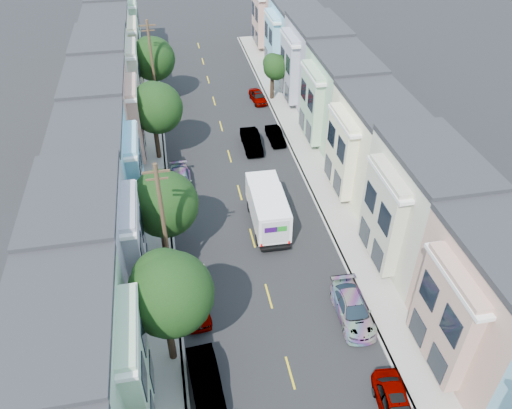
{
  "coord_description": "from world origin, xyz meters",
  "views": [
    {
      "loc": [
        -5.15,
        -22.26,
        25.5
      ],
      "look_at": [
        0.53,
        7.32,
        2.2
      ],
      "focal_mm": 35.0,
      "sensor_mm": 36.0,
      "label": 1
    }
  ],
  "objects_px": {
    "parked_left_b": "(206,381)",
    "lead_sedan": "(251,141)",
    "tree_b": "(169,295)",
    "tree_e": "(152,59)",
    "tree_c": "(163,204)",
    "parked_left_d": "(181,181)",
    "parked_right_b": "(353,309)",
    "utility_pole_near": "(165,231)",
    "utility_pole_far": "(153,69)",
    "tree_d": "(156,108)",
    "tree_far_r": "(275,68)",
    "parked_right_c": "(275,136)",
    "parked_right_d": "(258,97)",
    "parked_right_a": "(396,406)",
    "fedex_truck": "(268,207)",
    "parked_left_c": "(196,306)"
  },
  "relations": [
    {
      "from": "utility_pole_near",
      "to": "utility_pole_far",
      "type": "bearing_deg",
      "value": 90.0
    },
    {
      "from": "tree_d",
      "to": "utility_pole_far",
      "type": "height_order",
      "value": "utility_pole_far"
    },
    {
      "from": "utility_pole_near",
      "to": "parked_left_b",
      "type": "xyz_separation_m",
      "value": [
        1.4,
        -8.09,
        -4.41
      ]
    },
    {
      "from": "parked_right_d",
      "to": "tree_c",
      "type": "bearing_deg",
      "value": -121.16
    },
    {
      "from": "utility_pole_near",
      "to": "fedex_truck",
      "type": "bearing_deg",
      "value": 34.69
    },
    {
      "from": "parked_right_d",
      "to": "tree_b",
      "type": "bearing_deg",
      "value": -114.45
    },
    {
      "from": "tree_d",
      "to": "fedex_truck",
      "type": "xyz_separation_m",
      "value": [
        7.75,
        -11.58,
        -3.43
      ]
    },
    {
      "from": "tree_b",
      "to": "tree_c",
      "type": "xyz_separation_m",
      "value": [
        0.0,
        9.32,
        -1.02
      ]
    },
    {
      "from": "lead_sedan",
      "to": "parked_left_d",
      "type": "bearing_deg",
      "value": -143.13
    },
    {
      "from": "parked_right_b",
      "to": "parked_right_c",
      "type": "bearing_deg",
      "value": 91.84
    },
    {
      "from": "tree_e",
      "to": "parked_right_d",
      "type": "bearing_deg",
      "value": -9.58
    },
    {
      "from": "tree_e",
      "to": "parked_left_b",
      "type": "relative_size",
      "value": 1.67
    },
    {
      "from": "tree_b",
      "to": "lead_sedan",
      "type": "height_order",
      "value": "tree_b"
    },
    {
      "from": "tree_d",
      "to": "utility_pole_far",
      "type": "xyz_separation_m",
      "value": [
        0.0,
        9.05,
        -0.02
      ]
    },
    {
      "from": "tree_far_r",
      "to": "tree_d",
      "type": "bearing_deg",
      "value": -141.98
    },
    {
      "from": "tree_e",
      "to": "parked_right_b",
      "type": "relative_size",
      "value": 1.57
    },
    {
      "from": "utility_pole_near",
      "to": "tree_b",
      "type": "bearing_deg",
      "value": -90.02
    },
    {
      "from": "parked_right_a",
      "to": "parked_left_d",
      "type": "bearing_deg",
      "value": 118.26
    },
    {
      "from": "utility_pole_far",
      "to": "parked_right_b",
      "type": "height_order",
      "value": "utility_pole_far"
    },
    {
      "from": "fedex_truck",
      "to": "tree_d",
      "type": "bearing_deg",
      "value": 125.21
    },
    {
      "from": "tree_far_r",
      "to": "parked_left_c",
      "type": "height_order",
      "value": "tree_far_r"
    },
    {
      "from": "tree_d",
      "to": "parked_left_c",
      "type": "bearing_deg",
      "value": -85.87
    },
    {
      "from": "utility_pole_far",
      "to": "parked_right_b",
      "type": "xyz_separation_m",
      "value": [
        11.2,
        -30.73,
        -4.44
      ]
    },
    {
      "from": "utility_pole_near",
      "to": "lead_sedan",
      "type": "bearing_deg",
      "value": 63.2
    },
    {
      "from": "tree_far_r",
      "to": "lead_sedan",
      "type": "height_order",
      "value": "tree_far_r"
    },
    {
      "from": "parked_right_b",
      "to": "parked_right_d",
      "type": "height_order",
      "value": "parked_right_b"
    },
    {
      "from": "parked_right_d",
      "to": "parked_right_a",
      "type": "bearing_deg",
      "value": -95.5
    },
    {
      "from": "tree_c",
      "to": "utility_pole_near",
      "type": "distance_m",
      "value": 3.7
    },
    {
      "from": "parked_left_d",
      "to": "lead_sedan",
      "type": "bearing_deg",
      "value": 36.45
    },
    {
      "from": "utility_pole_far",
      "to": "parked_left_c",
      "type": "relative_size",
      "value": 2.45
    },
    {
      "from": "parked_left_b",
      "to": "lead_sedan",
      "type": "bearing_deg",
      "value": 69.75
    },
    {
      "from": "utility_pole_near",
      "to": "tree_d",
      "type": "bearing_deg",
      "value": 90.01
    },
    {
      "from": "tree_d",
      "to": "parked_right_c",
      "type": "bearing_deg",
      "value": 5.13
    },
    {
      "from": "lead_sedan",
      "to": "parked_left_c",
      "type": "xyz_separation_m",
      "value": [
        -7.25,
        -19.6,
        -0.09
      ]
    },
    {
      "from": "lead_sedan",
      "to": "parked_right_b",
      "type": "height_order",
      "value": "lead_sedan"
    },
    {
      "from": "lead_sedan",
      "to": "parked_right_a",
      "type": "relative_size",
      "value": 1.0
    },
    {
      "from": "parked_left_b",
      "to": "parked_right_a",
      "type": "bearing_deg",
      "value": -23.49
    },
    {
      "from": "tree_c",
      "to": "parked_right_d",
      "type": "distance_m",
      "value": 26.16
    },
    {
      "from": "tree_c",
      "to": "utility_pole_near",
      "type": "bearing_deg",
      "value": -89.97
    },
    {
      "from": "utility_pole_near",
      "to": "utility_pole_far",
      "type": "distance_m",
      "value": 26.0
    },
    {
      "from": "tree_b",
      "to": "tree_d",
      "type": "height_order",
      "value": "tree_b"
    },
    {
      "from": "tree_b",
      "to": "lead_sedan",
      "type": "distance_m",
      "value": 24.86
    },
    {
      "from": "utility_pole_far",
      "to": "fedex_truck",
      "type": "xyz_separation_m",
      "value": [
        7.75,
        -20.63,
        -3.4
      ]
    },
    {
      "from": "tree_c",
      "to": "parked_left_d",
      "type": "relative_size",
      "value": 1.5
    },
    {
      "from": "tree_d",
      "to": "utility_pole_far",
      "type": "relative_size",
      "value": 0.75
    },
    {
      "from": "parked_right_a",
      "to": "utility_pole_far",
      "type": "bearing_deg",
      "value": 112.0
    },
    {
      "from": "tree_d",
      "to": "utility_pole_near",
      "type": "distance_m",
      "value": 16.95
    },
    {
      "from": "utility_pole_near",
      "to": "parked_left_d",
      "type": "distance_m",
      "value": 12.61
    },
    {
      "from": "tree_e",
      "to": "lead_sedan",
      "type": "relative_size",
      "value": 1.65
    },
    {
      "from": "tree_c",
      "to": "tree_far_r",
      "type": "relative_size",
      "value": 1.31
    }
  ]
}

